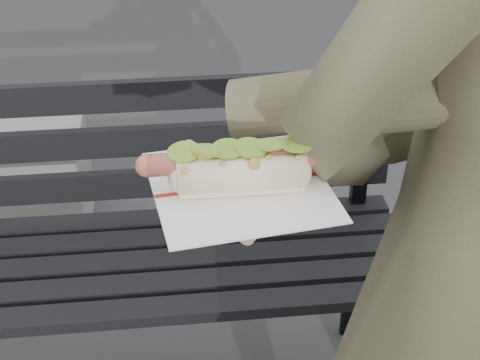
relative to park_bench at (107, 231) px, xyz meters
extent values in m
cylinder|color=black|center=(0.68, 0.10, -0.30)|extent=(0.04, 0.04, 0.45)
cube|color=black|center=(0.01, -0.25, -0.06)|extent=(1.50, 0.07, 0.03)
cube|color=black|center=(0.01, -0.16, -0.06)|extent=(1.50, 0.07, 0.03)
cube|color=black|center=(0.01, -0.07, -0.06)|extent=(1.50, 0.07, 0.03)
cube|color=black|center=(0.01, 0.02, -0.06)|extent=(1.50, 0.07, 0.03)
cube|color=black|center=(0.01, 0.11, -0.06)|extent=(1.50, 0.07, 0.03)
cube|color=black|center=(0.68, 0.12, 0.15)|extent=(0.04, 0.03, 0.42)
cube|color=black|center=(0.01, 0.14, 0.05)|extent=(1.50, 0.02, 0.08)
cube|color=black|center=(0.01, 0.14, 0.18)|extent=(1.50, 0.02, 0.08)
cube|color=black|center=(0.01, 0.14, 0.31)|extent=(1.50, 0.02, 0.08)
cylinder|color=#494531|center=(0.49, -0.75, 0.73)|extent=(0.51, 0.23, 0.19)
cylinder|color=#D8A384|center=(0.29, -0.84, 0.66)|extent=(0.09, 0.08, 0.07)
ellipsoid|color=#D8A384|center=(0.25, -0.85, 0.66)|extent=(0.10, 0.11, 0.03)
cylinder|color=#D8A384|center=(0.19, -0.88, 0.66)|extent=(0.05, 0.02, 0.02)
cylinder|color=#D8A384|center=(0.19, -0.86, 0.66)|extent=(0.05, 0.02, 0.02)
cylinder|color=#D8A384|center=(0.19, -0.84, 0.66)|extent=(0.05, 0.02, 0.02)
cylinder|color=#D8A384|center=(0.19, -0.82, 0.66)|extent=(0.05, 0.02, 0.02)
cylinder|color=#D8A384|center=(0.26, -0.91, 0.66)|extent=(0.04, 0.05, 0.02)
cube|color=white|center=(0.25, -0.85, 0.67)|extent=(0.21, 0.21, 0.00)
cube|color=#B21E1E|center=(0.25, -0.85, 0.67)|extent=(0.19, 0.03, 0.00)
cylinder|color=#B75746|center=(0.25, -0.85, 0.71)|extent=(0.20, 0.02, 0.02)
sphere|color=#B75746|center=(0.15, -0.85, 0.71)|extent=(0.02, 0.02, 0.02)
sphere|color=#B75746|center=(0.35, -0.85, 0.71)|extent=(0.03, 0.02, 0.02)
sphere|color=#9E6B2D|center=(0.19, -0.83, 0.72)|extent=(0.01, 0.01, 0.01)
sphere|color=#9E6B2D|center=(0.31, -0.87, 0.72)|extent=(0.01, 0.01, 0.01)
sphere|color=#9E6B2D|center=(0.19, -0.83, 0.72)|extent=(0.01, 0.01, 0.01)
sphere|color=#9E6B2D|center=(0.23, -0.86, 0.71)|extent=(0.01, 0.01, 0.01)
sphere|color=#9E6B2D|center=(0.25, -0.84, 0.71)|extent=(0.01, 0.01, 0.01)
sphere|color=#9E6B2D|center=(0.30, -0.88, 0.71)|extent=(0.01, 0.01, 0.01)
sphere|color=#9E6B2D|center=(0.18, -0.88, 0.71)|extent=(0.01, 0.01, 0.01)
sphere|color=#9E6B2D|center=(0.24, -0.86, 0.71)|extent=(0.01, 0.01, 0.01)
sphere|color=#9E6B2D|center=(0.28, -0.86, 0.71)|extent=(0.01, 0.01, 0.01)
sphere|color=#9E6B2D|center=(0.19, -0.85, 0.71)|extent=(0.01, 0.01, 0.01)
sphere|color=#9E6B2D|center=(0.26, -0.86, 0.71)|extent=(0.01, 0.01, 0.01)
sphere|color=#9E6B2D|center=(0.27, -0.87, 0.72)|extent=(0.01, 0.01, 0.01)
sphere|color=#9E6B2D|center=(0.24, -0.85, 0.71)|extent=(0.01, 0.01, 0.01)
sphere|color=#9E6B2D|center=(0.27, -0.85, 0.72)|extent=(0.01, 0.01, 0.01)
sphere|color=#9E6B2D|center=(0.21, -0.85, 0.71)|extent=(0.01, 0.01, 0.01)
sphere|color=#9E6B2D|center=(0.22, -0.87, 0.71)|extent=(0.01, 0.01, 0.01)
sphere|color=#9E6B2D|center=(0.21, -0.86, 0.72)|extent=(0.01, 0.01, 0.01)
sphere|color=#9E6B2D|center=(0.26, -0.88, 0.72)|extent=(0.01, 0.01, 0.01)
sphere|color=#9E6B2D|center=(0.19, -0.84, 0.71)|extent=(0.01, 0.01, 0.01)
sphere|color=#9E6B2D|center=(0.19, -0.87, 0.71)|extent=(0.01, 0.01, 0.01)
sphere|color=#9E6B2D|center=(0.19, -0.83, 0.71)|extent=(0.01, 0.01, 0.01)
sphere|color=#9E6B2D|center=(0.26, -0.85, 0.72)|extent=(0.01, 0.01, 0.01)
sphere|color=#9E6B2D|center=(0.20, -0.86, 0.72)|extent=(0.01, 0.01, 0.01)
sphere|color=#9E6B2D|center=(0.30, -0.85, 0.71)|extent=(0.01, 0.01, 0.01)
cylinder|color=olive|center=(0.19, -0.85, 0.72)|extent=(0.04, 0.04, 0.01)
cylinder|color=olive|center=(0.21, -0.85, 0.72)|extent=(0.04, 0.04, 0.01)
cylinder|color=olive|center=(0.23, -0.85, 0.72)|extent=(0.04, 0.04, 0.01)
cylinder|color=olive|center=(0.26, -0.86, 0.72)|extent=(0.04, 0.04, 0.01)
cylinder|color=olive|center=(0.28, -0.85, 0.72)|extent=(0.04, 0.04, 0.01)
cylinder|color=olive|center=(0.31, -0.86, 0.72)|extent=(0.04, 0.04, 0.01)
cube|color=brown|center=(1.14, 1.16, -0.52)|extent=(0.09, 0.08, 0.00)
cube|color=brown|center=(0.77, 1.00, -0.52)|extent=(0.08, 0.10, 0.00)
cube|color=brown|center=(0.17, 0.26, -0.52)|extent=(0.06, 0.07, 0.00)
camera|label=1|loc=(0.17, -1.53, 1.12)|focal=55.00mm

